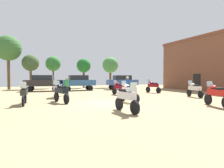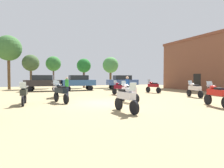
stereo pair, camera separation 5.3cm
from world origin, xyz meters
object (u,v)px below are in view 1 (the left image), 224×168
(motorcycle_1, at_px, (61,92))
(motorcycle_3, at_px, (24,93))
(motorcycle_7, at_px, (216,94))
(motorcycle_8, at_px, (153,86))
(tree_5, at_px, (110,65))
(motorcycle_13, at_px, (119,88))
(motorcycle_12, at_px, (56,89))
(motorcycle_10, at_px, (194,89))
(tree_6, at_px, (53,64))
(motorcycle_4, at_px, (127,98))
(tree_3, at_px, (84,66))
(car_3, at_px, (122,81))
(car_2, at_px, (78,82))
(motorcycle_5, at_px, (129,92))
(tree_9, at_px, (8,48))
(person_1, at_px, (67,85))
(car_1, at_px, (43,82))
(person_2, at_px, (127,86))
(tree_4, at_px, (31,63))

(motorcycle_1, xyz_separation_m, motorcycle_3, (-2.29, -0.20, -0.02))
(motorcycle_7, bearing_deg, motorcycle_8, 91.79)
(motorcycle_3, xyz_separation_m, tree_5, (12.53, 16.52, 3.02))
(motorcycle_13, xyz_separation_m, tree_5, (4.23, 12.87, 3.03))
(motorcycle_7, height_order, motorcycle_12, motorcycle_7)
(motorcycle_10, height_order, motorcycle_12, motorcycle_12)
(motorcycle_10, bearing_deg, tree_6, 130.04)
(motorcycle_4, distance_m, tree_3, 22.31)
(car_3, bearing_deg, motorcycle_8, -167.63)
(car_3, height_order, tree_3, tree_3)
(motorcycle_3, relative_size, car_2, 0.50)
(motorcycle_7, bearing_deg, car_3, 99.28)
(motorcycle_5, distance_m, tree_5, 19.01)
(motorcycle_8, distance_m, tree_6, 16.75)
(motorcycle_4, height_order, tree_9, tree_9)
(tree_9, bearing_deg, motorcycle_5, -62.52)
(motorcycle_12, xyz_separation_m, person_1, (1.21, 1.67, 0.30))
(person_1, xyz_separation_m, tree_3, (4.61, 12.00, 2.54))
(car_1, bearing_deg, car_3, -83.46)
(motorcycle_5, relative_size, tree_6, 0.43)
(motorcycle_7, distance_m, car_1, 19.32)
(motorcycle_8, xyz_separation_m, motorcycle_12, (-10.65, -1.21, 0.00))
(car_1, bearing_deg, motorcycle_8, -112.75)
(motorcycle_1, xyz_separation_m, motorcycle_13, (6.01, 3.46, -0.03))
(motorcycle_4, bearing_deg, tree_3, -103.91)
(motorcycle_4, xyz_separation_m, person_2, (2.76, 5.33, 0.34))
(motorcycle_1, bearing_deg, car_1, 76.60)
(tree_5, bearing_deg, tree_3, 172.39)
(motorcycle_13, bearing_deg, motorcycle_1, -167.34)
(motorcycle_5, relative_size, tree_4, 0.43)
(motorcycle_10, relative_size, motorcycle_12, 1.01)
(motorcycle_8, bearing_deg, tree_6, 113.60)
(motorcycle_4, relative_size, motorcycle_5, 0.99)
(tree_3, height_order, tree_9, tree_9)
(tree_3, bearing_deg, tree_4, -177.85)
(motorcycle_10, xyz_separation_m, person_2, (-5.96, 1.19, 0.36))
(motorcycle_7, bearing_deg, car_1, 132.70)
(tree_6, bearing_deg, person_2, -76.55)
(motorcycle_3, relative_size, tree_9, 0.28)
(motorcycle_1, height_order, motorcycle_8, motorcycle_1)
(motorcycle_10, bearing_deg, car_3, 107.95)
(tree_6, relative_size, tree_9, 0.67)
(car_1, xyz_separation_m, tree_5, (10.91, 4.59, 2.57))
(motorcycle_3, height_order, motorcycle_5, motorcycle_5)
(tree_5, bearing_deg, motorcycle_7, -94.95)
(tree_3, bearing_deg, motorcycle_4, -98.41)
(motorcycle_1, distance_m, tree_9, 18.08)
(motorcycle_12, height_order, car_1, car_1)
(motorcycle_10, relative_size, car_1, 0.49)
(tree_6, bearing_deg, person_1, -89.73)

